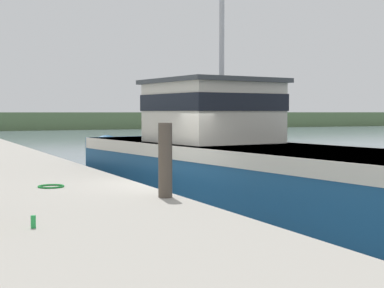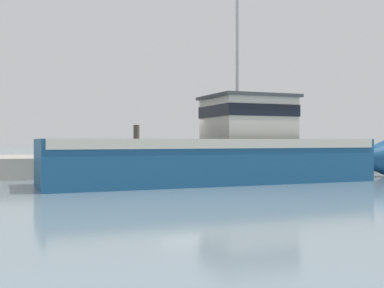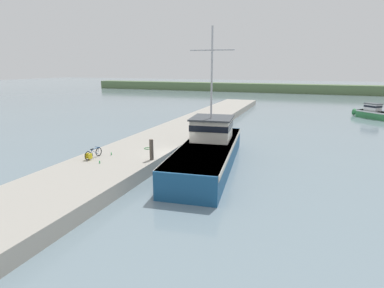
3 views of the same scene
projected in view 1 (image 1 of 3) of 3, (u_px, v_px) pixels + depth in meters
ground_plane at (175, 222)px, 13.59m from camera, size 320.00×320.00×0.00m
dock_pier at (14, 214)px, 12.04m from camera, size 5.77×80.00×0.89m
far_shoreline at (167, 120)px, 91.51m from camera, size 180.00×5.00×2.48m
fishing_boat_main at (233, 162)px, 15.44m from camera, size 5.13×15.42×9.90m
boat_blue_far at (231, 133)px, 47.72m from camera, size 5.28×5.31×2.15m
mooring_post at (165, 160)px, 11.28m from camera, size 0.27×0.27×1.44m
hose_coil at (51, 186)px, 12.84m from camera, size 0.57×0.57×0.04m
water_bottle_on_curb at (33, 222)px, 8.31m from camera, size 0.07×0.07×0.18m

